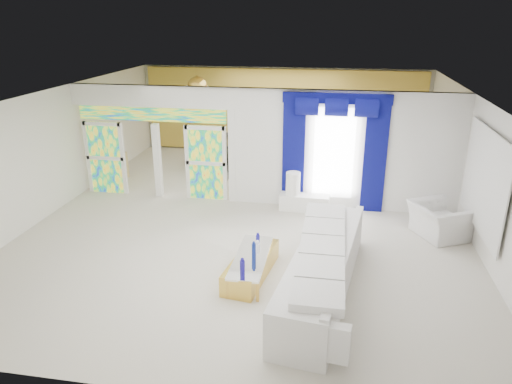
% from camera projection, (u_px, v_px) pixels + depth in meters
% --- Properties ---
extents(floor, '(12.00, 12.00, 0.00)m').
position_uv_depth(floor, '(252.00, 216.00, 11.79)').
color(floor, '#B7AF9E').
rests_on(floor, ground).
extents(dividing_wall, '(5.70, 0.18, 3.00)m').
position_uv_depth(dividing_wall, '(344.00, 151.00, 11.85)').
color(dividing_wall, white).
rests_on(dividing_wall, ground).
extents(dividing_header, '(4.30, 0.18, 0.55)m').
position_uv_depth(dividing_header, '(150.00, 96.00, 12.22)').
color(dividing_header, white).
rests_on(dividing_header, dividing_wall).
extents(stained_panel_left, '(0.95, 0.04, 2.00)m').
position_uv_depth(stained_panel_left, '(106.00, 158.00, 13.05)').
color(stained_panel_left, '#994C3F').
rests_on(stained_panel_left, ground).
extents(stained_panel_right, '(0.95, 0.04, 2.00)m').
position_uv_depth(stained_panel_right, '(206.00, 163.00, 12.59)').
color(stained_panel_right, '#994C3F').
rests_on(stained_panel_right, ground).
extents(stained_transom, '(4.00, 0.05, 0.35)m').
position_uv_depth(stained_transom, '(151.00, 114.00, 12.39)').
color(stained_transom, '#994C3F').
rests_on(stained_transom, dividing_header).
extents(window_pane, '(1.00, 0.02, 2.30)m').
position_uv_depth(window_pane, '(334.00, 154.00, 11.81)').
color(window_pane, white).
rests_on(window_pane, dividing_wall).
extents(blue_drape_left, '(0.55, 0.10, 2.80)m').
position_uv_depth(blue_drape_left, '(294.00, 154.00, 11.96)').
color(blue_drape_left, '#09044C').
rests_on(blue_drape_left, ground).
extents(blue_drape_right, '(0.55, 0.10, 2.80)m').
position_uv_depth(blue_drape_right, '(375.00, 158.00, 11.64)').
color(blue_drape_right, '#09044C').
rests_on(blue_drape_right, ground).
extents(blue_pelmet, '(2.60, 0.12, 0.25)m').
position_uv_depth(blue_pelmet, '(337.00, 98.00, 11.31)').
color(blue_pelmet, '#09044C').
rests_on(blue_pelmet, dividing_wall).
extents(wall_mirror, '(0.04, 2.70, 1.90)m').
position_uv_depth(wall_mirror, '(485.00, 181.00, 9.54)').
color(wall_mirror, white).
rests_on(wall_mirror, ground).
extents(gold_curtains, '(9.70, 0.12, 2.90)m').
position_uv_depth(gold_curtains, '(282.00, 111.00, 16.72)').
color(gold_curtains, gold).
rests_on(gold_curtains, ground).
extents(white_sofa, '(1.51, 4.35, 0.81)m').
position_uv_depth(white_sofa, '(323.00, 271.00, 8.48)').
color(white_sofa, silver).
rests_on(white_sofa, ground).
extents(coffee_table, '(0.84, 1.86, 0.40)m').
position_uv_depth(coffee_table, '(251.00, 266.00, 9.04)').
color(coffee_table, gold).
rests_on(coffee_table, ground).
extents(console_table, '(1.25, 0.43, 0.41)m').
position_uv_depth(console_table, '(304.00, 203.00, 12.09)').
color(console_table, white).
rests_on(console_table, ground).
extents(table_lamp, '(0.36, 0.36, 0.58)m').
position_uv_depth(table_lamp, '(293.00, 183.00, 11.96)').
color(table_lamp, white).
rests_on(table_lamp, console_table).
extents(armchair, '(1.42, 1.48, 0.75)m').
position_uv_depth(armchair, '(438.00, 221.00, 10.62)').
color(armchair, silver).
rests_on(armchair, ground).
extents(grand_piano, '(1.38, 1.77, 0.87)m').
position_uv_depth(grand_piano, '(224.00, 152.00, 15.73)').
color(grand_piano, black).
rests_on(grand_piano, ground).
extents(piano_bench, '(0.95, 0.40, 0.31)m').
position_uv_depth(piano_bench, '(212.00, 175.00, 14.35)').
color(piano_bench, black).
rests_on(piano_bench, ground).
extents(tv_console, '(0.62, 0.58, 0.79)m').
position_uv_depth(tv_console, '(116.00, 166.00, 14.42)').
color(tv_console, '#A17050').
rests_on(tv_console, ground).
extents(chandelier, '(0.60, 0.60, 0.60)m').
position_uv_depth(chandelier, '(197.00, 87.00, 14.37)').
color(chandelier, gold).
rests_on(chandelier, ceiling).
extents(decanters, '(0.21, 1.30, 0.28)m').
position_uv_depth(decanters, '(252.00, 252.00, 8.93)').
color(decanters, navy).
rests_on(decanters, coffee_table).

